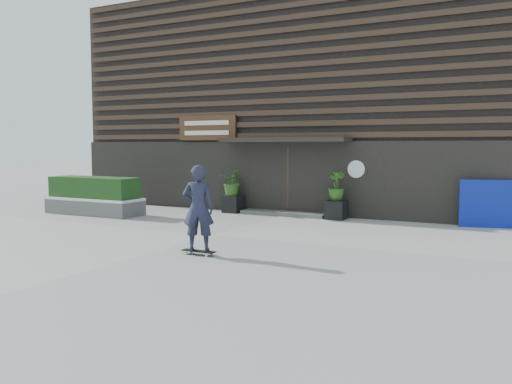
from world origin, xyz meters
The scene contains 12 objects.
ground centered at (0.00, 0.00, 0.00)m, with size 80.00×80.00×0.00m, color #A29F99.
entrance_step centered at (0.00, 4.60, 0.06)m, with size 3.00×0.80×0.12m, color #4F4F4D.
planter_pot_left centered at (-1.90, 4.40, 0.30)m, with size 0.60×0.60×0.60m, color black.
bamboo_left centered at (-1.90, 4.40, 1.08)m, with size 0.86×0.75×0.96m, color #2D591E.
planter_pot_right centered at (1.90, 4.40, 0.30)m, with size 0.60×0.60×0.60m, color black.
bamboo_right centered at (1.90, 4.40, 1.08)m, with size 0.54×0.54×0.96m, color #2D591E.
raised_bed centered at (-5.91, 1.82, 0.25)m, with size 3.50×1.20×0.50m, color #50504D.
snow_layer centered at (-5.91, 1.82, 0.54)m, with size 3.50×1.20×0.08m, color white.
hedge centered at (-5.91, 1.82, 0.93)m, with size 3.30×1.00×0.70m, color #183A15.
blue_tarp centered at (6.30, 4.70, 0.69)m, with size 1.47×0.12×1.38m, color #0B1B95.
building centered at (0.00, 9.96, 3.99)m, with size 18.00×11.00×8.00m.
skateboarder centered at (1.06, -2.29, 1.01)m, with size 0.80×0.68×1.95m.
Camera 1 is at (7.31, -11.74, 2.35)m, focal length 37.17 mm.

